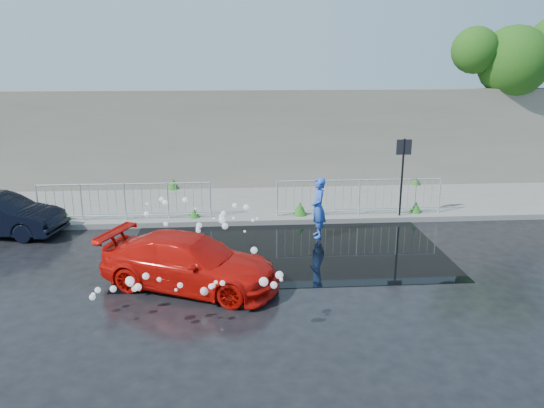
{
  "coord_description": "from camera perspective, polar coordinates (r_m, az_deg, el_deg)",
  "views": [
    {
      "loc": [
        -0.76,
        -11.93,
        4.89
      ],
      "look_at": [
        0.22,
        1.69,
        1.0
      ],
      "focal_mm": 35.0,
      "sensor_mm": 36.0,
      "label": 1
    }
  ],
  "objects": [
    {
      "name": "pavement",
      "position": [
        17.62,
        -1.5,
        0.04
      ],
      "size": [
        30.0,
        4.0,
        0.15
      ],
      "primitive_type": "cube",
      "color": "#62625E",
      "rests_on": "ground"
    },
    {
      "name": "person",
      "position": [
        14.49,
        5.01,
        -0.41
      ],
      "size": [
        0.41,
        0.61,
        1.67
      ],
      "primitive_type": "imported",
      "rotation": [
        0.0,
        0.0,
        -1.56
      ],
      "color": "blue",
      "rests_on": "ground"
    },
    {
      "name": "retaining_wall",
      "position": [
        19.38,
        -1.85,
        7.02
      ],
      "size": [
        30.0,
        0.6,
        3.5
      ],
      "primitive_type": "cube",
      "color": "#6D685C",
      "rests_on": "pavement"
    },
    {
      "name": "tree",
      "position": [
        21.99,
        25.04,
        14.18
      ],
      "size": [
        4.87,
        2.61,
        6.22
      ],
      "color": "#332114",
      "rests_on": "ground"
    },
    {
      "name": "railing_right",
      "position": [
        16.28,
        9.37,
        0.9
      ],
      "size": [
        5.05,
        0.05,
        1.1
      ],
      "color": "silver",
      "rests_on": "pavement"
    },
    {
      "name": "curb",
      "position": [
        15.7,
        -1.16,
        -1.94
      ],
      "size": [
        30.0,
        0.25,
        0.16
      ],
      "primitive_type": "cube",
      "color": "#62625E",
      "rests_on": "ground"
    },
    {
      "name": "sign_post",
      "position": [
        16.14,
        13.89,
        4.12
      ],
      "size": [
        0.45,
        0.06,
        2.5
      ],
      "color": "black",
      "rests_on": "ground"
    },
    {
      "name": "railing_left",
      "position": [
        16.16,
        -15.55,
        0.41
      ],
      "size": [
        5.05,
        0.05,
        1.1
      ],
      "color": "silver",
      "rests_on": "pavement"
    },
    {
      "name": "puddle",
      "position": [
        13.88,
        1.35,
        -4.71
      ],
      "size": [
        8.0,
        5.0,
        0.01
      ],
      "primitive_type": "cube",
      "color": "black",
      "rests_on": "ground"
    },
    {
      "name": "water_spray",
      "position": [
        12.15,
        -9.02,
        -4.57
      ],
      "size": [
        3.73,
        5.59,
        1.11
      ],
      "color": "white",
      "rests_on": "ground"
    },
    {
      "name": "red_car",
      "position": [
        11.58,
        -8.83,
        -6.22
      ],
      "size": [
        4.24,
        2.98,
        1.14
      ],
      "primitive_type": "imported",
      "rotation": [
        0.0,
        0.0,
        1.18
      ],
      "color": "red",
      "rests_on": "ground"
    },
    {
      "name": "weeds",
      "position": [
        17.12,
        -1.74,
        0.44
      ],
      "size": [
        12.17,
        3.93,
        0.41
      ],
      "color": "#154F19",
      "rests_on": "pavement"
    },
    {
      "name": "ground",
      "position": [
        12.92,
        -0.45,
        -6.35
      ],
      "size": [
        90.0,
        90.0,
        0.0
      ],
      "primitive_type": "plane",
      "color": "black",
      "rests_on": "ground"
    }
  ]
}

